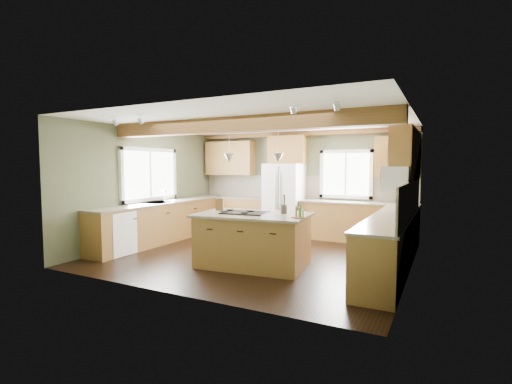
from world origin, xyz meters
The scene contains 37 objects.
floor centered at (0.00, 0.00, 0.00)m, with size 5.60×5.60×0.00m, color black.
ceiling centered at (0.00, 0.00, 2.60)m, with size 5.60×5.60×0.00m, color silver.
wall_back centered at (0.00, 2.50, 1.30)m, with size 5.60×5.60×0.00m, color #52573E.
wall_left centered at (-2.80, 0.00, 1.30)m, with size 5.00×5.00×0.00m, color #52573E.
wall_right centered at (2.80, 0.00, 1.30)m, with size 5.00×5.00×0.00m, color #52573E.
ceiling_beam centered at (0.00, -0.72, 2.47)m, with size 5.55×0.26×0.26m, color #4D3016.
soffit_trim centered at (0.00, 2.40, 2.54)m, with size 5.55×0.20×0.10m, color #4D3016.
backsplash_back centered at (0.00, 2.48, 1.21)m, with size 5.58×0.03×0.58m, color brown.
backsplash_right centered at (2.78, 0.05, 1.21)m, with size 0.03×3.70×0.58m, color brown.
base_cab_back_left centered at (-1.79, 2.20, 0.44)m, with size 2.02×0.60×0.88m, color brown.
counter_back_left centered at (-1.79, 2.20, 0.90)m, with size 2.06×0.64×0.04m, color #484135.
base_cab_back_right centered at (1.49, 2.20, 0.44)m, with size 2.62×0.60×0.88m, color brown.
counter_back_right centered at (1.49, 2.20, 0.90)m, with size 2.66×0.64×0.04m, color #484135.
base_cab_left centered at (-2.50, 0.05, 0.44)m, with size 0.60×3.70×0.88m, color brown.
counter_left centered at (-2.50, 0.05, 0.90)m, with size 0.64×3.74×0.04m, color #484135.
base_cab_right centered at (2.50, 0.05, 0.44)m, with size 0.60×3.70×0.88m, color brown.
counter_right centered at (2.50, 0.05, 0.90)m, with size 0.64×3.74×0.04m, color #484135.
upper_cab_back_left centered at (-1.99, 2.33, 1.95)m, with size 1.40×0.35×0.90m, color brown.
upper_cab_over_fridge centered at (-0.30, 2.33, 2.15)m, with size 0.96×0.35×0.70m, color brown.
upper_cab_right centered at (2.62, 0.90, 1.95)m, with size 0.35×2.20×0.90m, color brown.
upper_cab_back_corner centered at (2.30, 2.33, 1.95)m, with size 0.90×0.35×0.90m, color brown.
window_left centered at (-2.78, 0.05, 1.55)m, with size 0.04×1.60×1.05m, color white.
window_back centered at (1.15, 2.48, 1.55)m, with size 1.10×0.04×1.00m, color white.
sink centered at (-2.50, 0.05, 0.91)m, with size 0.50×0.65×0.03m, color #262628.
faucet centered at (-2.32, 0.05, 1.05)m, with size 0.02×0.02×0.28m, color #B2B2B7.
dishwasher centered at (-2.49, -1.25, 0.43)m, with size 0.60×0.60×0.84m, color white.
oven centered at (2.49, -1.25, 0.43)m, with size 0.60×0.72×0.84m, color white.
microwave centered at (2.58, -0.05, 1.55)m, with size 0.40×0.70×0.38m, color white.
pendant_left centered at (-0.13, -0.77, 1.88)m, with size 0.18×0.18×0.16m, color #B2B2B7.
pendant_right centered at (0.77, -0.68, 1.88)m, with size 0.18×0.18×0.16m, color #B2B2B7.
refrigerator centered at (-0.30, 2.12, 0.90)m, with size 0.90×0.74×1.80m, color silver.
island centered at (0.32, -0.72, 0.44)m, with size 1.81×1.11×0.88m, color brown.
island_top centered at (0.32, -0.72, 0.90)m, with size 1.93×1.23×0.04m, color #484135.
cooktop centered at (0.17, -0.74, 0.93)m, with size 0.78×0.52×0.02m, color black.
knife_block centered at (-0.46, -0.59, 1.03)m, with size 0.13×0.10×0.22m, color brown.
utensil_crock centered at (0.78, -0.45, 1.00)m, with size 0.11×0.11×0.15m, color #413A34.
bottle_tray centered at (1.20, -0.84, 1.03)m, with size 0.23×0.23×0.21m, color brown, non-canonical shape.
Camera 1 is at (3.29, -6.39, 1.76)m, focal length 26.00 mm.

